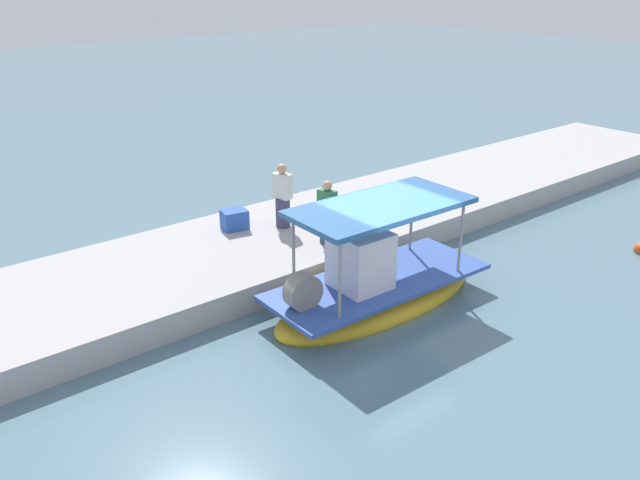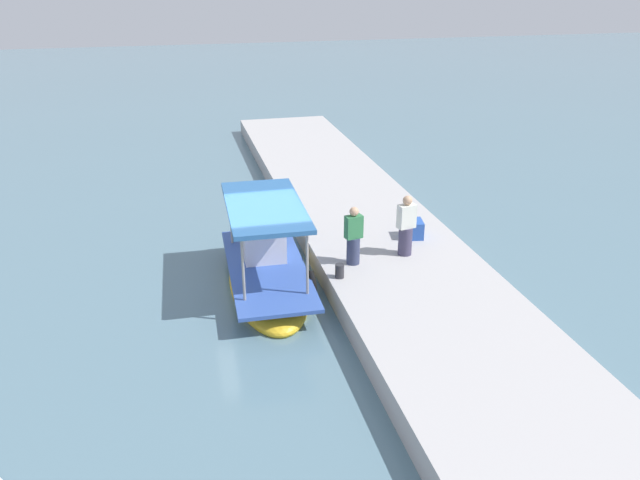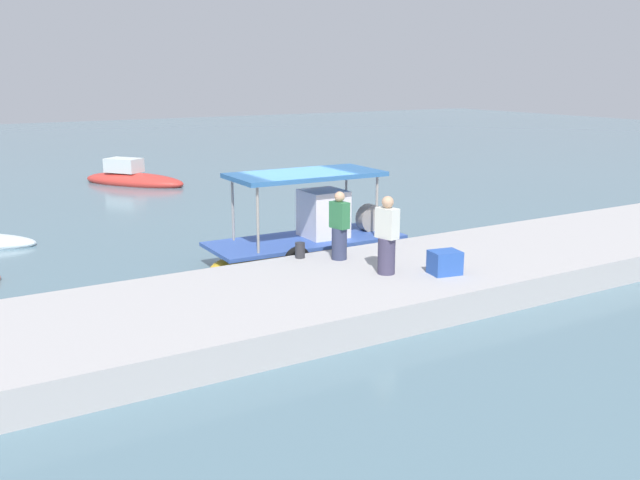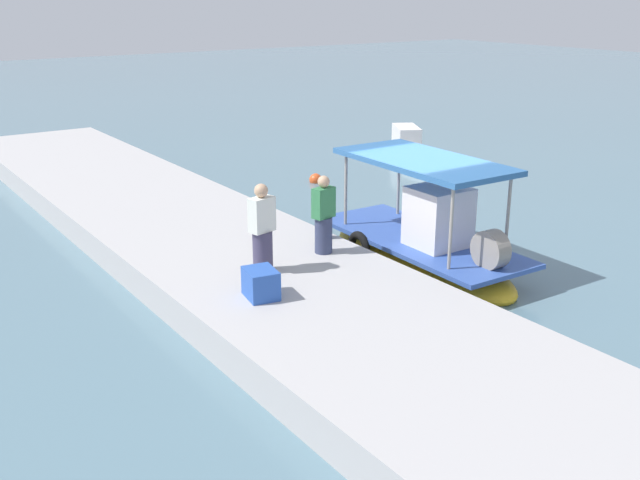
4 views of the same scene
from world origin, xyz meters
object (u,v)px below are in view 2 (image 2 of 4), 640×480
(fisherman_near_bollard, at_px, (353,238))
(cargo_crate, at_px, (413,229))
(mooring_bollard, at_px, (340,271))
(main_fishing_boat, at_px, (267,271))
(fisherman_by_crate, at_px, (406,228))

(fisherman_near_bollard, bearing_deg, cargo_crate, -59.92)
(mooring_bollard, distance_m, cargo_crate, 3.57)
(main_fishing_boat, xyz_separation_m, cargo_crate, (0.82, -4.64, 0.48))
(mooring_bollard, bearing_deg, cargo_crate, -54.18)
(fisherman_near_bollard, xyz_separation_m, mooring_bollard, (-0.75, 0.59, -0.56))
(fisherman_near_bollard, distance_m, mooring_bollard, 1.11)
(main_fishing_boat, xyz_separation_m, mooring_bollard, (-1.27, -1.75, 0.41))
(fisherman_by_crate, relative_size, cargo_crate, 2.69)
(mooring_bollard, xyz_separation_m, cargo_crate, (2.09, -2.89, 0.07))
(main_fishing_boat, height_order, mooring_bollard, main_fishing_boat)
(fisherman_near_bollard, distance_m, cargo_crate, 2.70)
(fisherman_by_crate, bearing_deg, cargo_crate, -32.04)
(main_fishing_boat, height_order, fisherman_near_bollard, main_fishing_boat)
(mooring_bollard, height_order, cargo_crate, cargo_crate)
(main_fishing_boat, relative_size, fisherman_near_bollard, 3.39)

